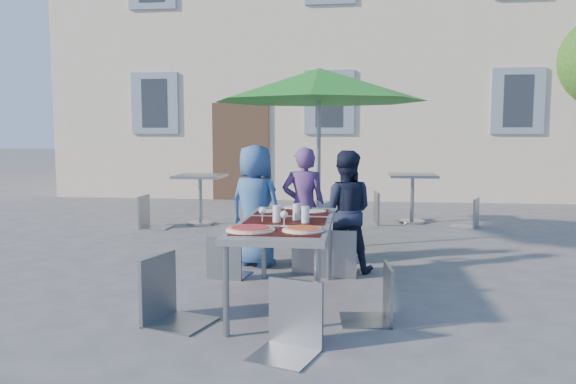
# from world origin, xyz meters

# --- Properties ---
(ground) EXTENTS (90.00, 90.00, 0.00)m
(ground) POSITION_xyz_m (0.00, 0.00, 0.00)
(ground) COLOR #4E4D50
(ground) RESTS_ON ground
(building) EXTENTS (13.60, 8.20, 11.10)m
(building) POSITION_xyz_m (-0.00, 11.50, 4.85)
(building) COLOR beige
(building) RESTS_ON ground
(dining_table) EXTENTS (0.80, 1.85, 0.76)m
(dining_table) POSITION_xyz_m (-0.00, -0.21, 0.70)
(dining_table) COLOR #4A4A4F
(dining_table) RESTS_ON ground
(pizza_near_left) EXTENTS (0.39, 0.39, 0.03)m
(pizza_near_left) POSITION_xyz_m (-0.21, -0.76, 0.77)
(pizza_near_left) COLOR white
(pizza_near_left) RESTS_ON dining_table
(pizza_near_right) EXTENTS (0.33, 0.33, 0.03)m
(pizza_near_right) POSITION_xyz_m (0.20, -0.73, 0.77)
(pizza_near_right) COLOR white
(pizza_near_right) RESTS_ON dining_table
(glassware) EXTENTS (0.45, 0.39, 0.15)m
(glassware) POSITION_xyz_m (0.04, -0.29, 0.83)
(glassware) COLOR silver
(glassware) RESTS_ON dining_table
(place_settings) EXTENTS (0.70, 0.50, 0.01)m
(place_settings) POSITION_xyz_m (-0.01, 0.45, 0.76)
(place_settings) COLOR white
(place_settings) RESTS_ON dining_table
(child_0) EXTENTS (0.80, 0.68, 1.39)m
(child_0) POSITION_xyz_m (-0.53, 1.19, 0.70)
(child_0) COLOR #375D98
(child_0) RESTS_ON ground
(child_1) EXTENTS (0.53, 0.38, 1.36)m
(child_1) POSITION_xyz_m (0.02, 1.27, 0.68)
(child_1) COLOR #5F3A77
(child_1) RESTS_ON ground
(child_2) EXTENTS (0.66, 0.40, 1.34)m
(child_2) POSITION_xyz_m (0.49, 1.06, 0.67)
(child_2) COLOR #161C31
(child_2) RESTS_ON ground
(chair_0) EXTENTS (0.43, 0.43, 0.86)m
(chair_0) POSITION_xyz_m (-0.73, 0.61, 0.50)
(chair_0) COLOR gray
(chair_0) RESTS_ON ground
(chair_1) EXTENTS (0.42, 0.42, 0.87)m
(chair_1) POSITION_xyz_m (0.11, 0.96, 0.50)
(chair_1) COLOR gray
(chair_1) RESTS_ON ground
(chair_2) EXTENTS (0.44, 0.45, 0.97)m
(chair_2) POSITION_xyz_m (0.41, 0.83, 0.57)
(chair_2) COLOR gray
(chair_2) RESTS_ON ground
(chair_3) EXTENTS (0.57, 0.57, 1.03)m
(chair_3) POSITION_xyz_m (-0.87, -0.81, 0.61)
(chair_3) COLOR gray
(chair_3) RESTS_ON ground
(chair_4) EXTENTS (0.43, 0.43, 0.88)m
(chair_4) POSITION_xyz_m (0.79, -0.59, 0.51)
(chair_4) COLOR gray
(chair_4) RESTS_ON ground
(chair_5) EXTENTS (0.52, 0.53, 0.94)m
(chair_5) POSITION_xyz_m (0.17, -1.31, 0.55)
(chair_5) COLOR #94999F
(chair_5) RESTS_ON ground
(patio_umbrella) EXTENTS (2.76, 2.76, 2.35)m
(patio_umbrella) POSITION_xyz_m (0.12, 2.23, 2.12)
(patio_umbrella) COLOR #ABADB3
(patio_umbrella) RESTS_ON ground
(cafe_table_0) EXTENTS (0.78, 0.78, 0.83)m
(cafe_table_0) POSITION_xyz_m (-1.95, 3.94, 0.60)
(cafe_table_0) COLOR #ABADB3
(cafe_table_0) RESTS_ON ground
(bg_chair_l_0) EXTENTS (0.46, 0.45, 1.00)m
(bg_chair_l_0) POSITION_xyz_m (-2.67, 3.52, 0.59)
(bg_chair_l_0) COLOR #91979C
(bg_chair_l_0) RESTS_ON ground
(bg_chair_r_0) EXTENTS (0.48, 0.48, 1.01)m
(bg_chair_r_0) POSITION_xyz_m (-1.00, 3.47, 0.59)
(bg_chair_r_0) COLOR gray
(bg_chair_r_0) RESTS_ON ground
(cafe_table_1) EXTENTS (0.78, 0.78, 0.83)m
(cafe_table_1) POSITION_xyz_m (1.56, 4.53, 0.60)
(cafe_table_1) COLOR #ABADB3
(cafe_table_1) RESTS_ON ground
(bg_chair_l_1) EXTENTS (0.51, 0.50, 1.02)m
(bg_chair_l_1) POSITION_xyz_m (1.07, 4.41, 0.60)
(bg_chair_l_1) COLOR gray
(bg_chair_l_1) RESTS_ON ground
(bg_chair_r_1) EXTENTS (0.53, 0.52, 0.91)m
(bg_chair_r_1) POSITION_xyz_m (2.45, 4.20, 0.53)
(bg_chair_r_1) COLOR #90949B
(bg_chair_r_1) RESTS_ON ground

